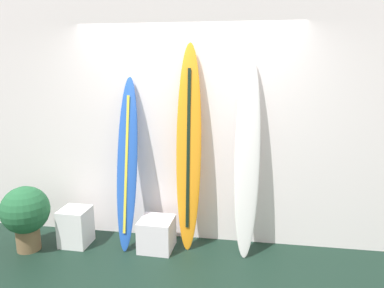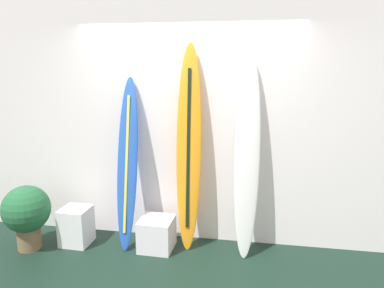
{
  "view_description": "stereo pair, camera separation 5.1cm",
  "coord_description": "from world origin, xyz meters",
  "px_view_note": "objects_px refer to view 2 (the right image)",
  "views": [
    {
      "loc": [
        0.69,
        -2.77,
        2.04
      ],
      "look_at": [
        0.09,
        0.95,
        1.22
      ],
      "focal_mm": 33.61,
      "sensor_mm": 36.0,
      "label": 1
    },
    {
      "loc": [
        0.74,
        -2.77,
        2.04
      ],
      "look_at": [
        0.09,
        0.95,
        1.22
      ],
      "focal_mm": 33.61,
      "sensor_mm": 36.0,
      "label": 2
    }
  ],
  "objects_px": {
    "surfboard_ivory": "(247,157)",
    "surfboard_cobalt": "(127,165)",
    "potted_plant": "(27,212)",
    "display_block_center": "(76,226)",
    "display_block_left": "(157,234)",
    "surfboard_sunset": "(189,149)"
  },
  "relations": [
    {
      "from": "surfboard_ivory",
      "to": "potted_plant",
      "type": "bearing_deg",
      "value": -171.66
    },
    {
      "from": "display_block_left",
      "to": "display_block_center",
      "type": "distance_m",
      "value": 0.96
    },
    {
      "from": "surfboard_cobalt",
      "to": "display_block_center",
      "type": "height_order",
      "value": "surfboard_cobalt"
    },
    {
      "from": "surfboard_cobalt",
      "to": "display_block_left",
      "type": "bearing_deg",
      "value": -12.31
    },
    {
      "from": "potted_plant",
      "to": "display_block_center",
      "type": "bearing_deg",
      "value": 23.13
    },
    {
      "from": "surfboard_ivory",
      "to": "surfboard_cobalt",
      "type": "bearing_deg",
      "value": -178.58
    },
    {
      "from": "surfboard_cobalt",
      "to": "display_block_left",
      "type": "height_order",
      "value": "surfboard_cobalt"
    },
    {
      "from": "potted_plant",
      "to": "surfboard_sunset",
      "type": "bearing_deg",
      "value": 12.39
    },
    {
      "from": "surfboard_sunset",
      "to": "display_block_left",
      "type": "relative_size",
      "value": 6.03
    },
    {
      "from": "surfboard_cobalt",
      "to": "surfboard_sunset",
      "type": "bearing_deg",
      "value": 5.76
    },
    {
      "from": "surfboard_cobalt",
      "to": "display_block_left",
      "type": "xyz_separation_m",
      "value": [
        0.34,
        -0.08,
        -0.77
      ]
    },
    {
      "from": "display_block_center",
      "to": "surfboard_cobalt",
      "type": "bearing_deg",
      "value": 10.88
    },
    {
      "from": "surfboard_cobalt",
      "to": "potted_plant",
      "type": "height_order",
      "value": "surfboard_cobalt"
    },
    {
      "from": "display_block_center",
      "to": "surfboard_ivory",
      "type": "bearing_deg",
      "value": 4.44
    },
    {
      "from": "surfboard_sunset",
      "to": "potted_plant",
      "type": "relative_size",
      "value": 3.09
    },
    {
      "from": "display_block_center",
      "to": "potted_plant",
      "type": "bearing_deg",
      "value": -156.87
    },
    {
      "from": "surfboard_ivory",
      "to": "potted_plant",
      "type": "distance_m",
      "value": 2.52
    },
    {
      "from": "surfboard_ivory",
      "to": "potted_plant",
      "type": "xyz_separation_m",
      "value": [
        -2.41,
        -0.35,
        -0.65
      ]
    },
    {
      "from": "surfboard_sunset",
      "to": "display_block_center",
      "type": "distance_m",
      "value": 1.61
    },
    {
      "from": "display_block_center",
      "to": "surfboard_sunset",
      "type": "bearing_deg",
      "value": 8.18
    },
    {
      "from": "display_block_left",
      "to": "display_block_center",
      "type": "height_order",
      "value": "display_block_center"
    },
    {
      "from": "surfboard_sunset",
      "to": "potted_plant",
      "type": "xyz_separation_m",
      "value": [
        -1.77,
        -0.39,
        -0.7
      ]
    }
  ]
}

